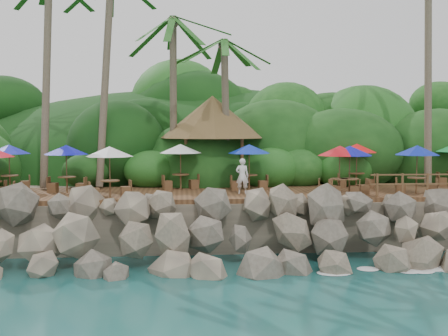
{
  "coord_description": "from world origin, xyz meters",
  "views": [
    {
      "loc": [
        -1.91,
        -18.46,
        5.27
      ],
      "look_at": [
        0.0,
        6.0,
        3.4
      ],
      "focal_mm": 43.19,
      "sensor_mm": 36.0,
      "label": 1
    }
  ],
  "objects": [
    {
      "name": "palapa",
      "position": [
        -0.32,
        9.65,
        5.79
      ],
      "size": [
        5.4,
        5.4,
        4.6
      ],
      "color": "brown",
      "rests_on": "ground"
    },
    {
      "name": "jungle_foliage",
      "position": [
        0.0,
        15.0,
        0.0
      ],
      "size": [
        44.0,
        16.0,
        12.0
      ],
      "primitive_type": null,
      "color": "#143811",
      "rests_on": "ground"
    },
    {
      "name": "land_base",
      "position": [
        0.0,
        16.0,
        1.05
      ],
      "size": [
        32.0,
        25.2,
        2.1
      ],
      "primitive_type": "cube",
      "color": "gray",
      "rests_on": "ground"
    },
    {
      "name": "terrace",
      "position": [
        0.0,
        6.0,
        2.2
      ],
      "size": [
        26.0,
        5.0,
        0.2
      ],
      "primitive_type": "cube",
      "color": "brown",
      "rests_on": "land_base"
    },
    {
      "name": "jungle_hill",
      "position": [
        0.0,
        23.5,
        0.0
      ],
      "size": [
        44.8,
        28.0,
        15.4
      ],
      "primitive_type": "ellipsoid",
      "color": "#143811",
      "rests_on": "ground"
    },
    {
      "name": "foam_line",
      "position": [
        0.0,
        0.3,
        0.03
      ],
      "size": [
        25.2,
        0.8,
        0.06
      ],
      "color": "white",
      "rests_on": "ground"
    },
    {
      "name": "seawall",
      "position": [
        0.0,
        2.0,
        1.15
      ],
      "size": [
        29.0,
        4.0,
        2.3
      ],
      "primitive_type": null,
      "color": "gray",
      "rests_on": "ground"
    },
    {
      "name": "ground",
      "position": [
        0.0,
        0.0,
        0.0
      ],
      "size": [
        140.0,
        140.0,
        0.0
      ],
      "primitive_type": "plane",
      "color": "#19514F",
      "rests_on": "ground"
    },
    {
      "name": "dining_clusters",
      "position": [
        -0.47,
        5.78,
        4.09
      ],
      "size": [
        24.09,
        5.13,
        2.16
      ],
      "color": "brown",
      "rests_on": "terrace"
    },
    {
      "name": "waiter",
      "position": [
        0.75,
        5.2,
        3.09
      ],
      "size": [
        0.64,
        0.48,
        1.59
      ],
      "primitive_type": "imported",
      "rotation": [
        0.0,
        0.0,
        2.96
      ],
      "color": "silver",
      "rests_on": "terrace"
    }
  ]
}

